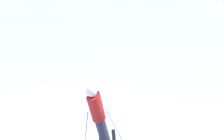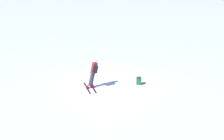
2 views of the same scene
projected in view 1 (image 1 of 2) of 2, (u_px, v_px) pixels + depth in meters
skier at (98, 115)px, 9.22m from camera, size 1.26×1.83×1.89m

